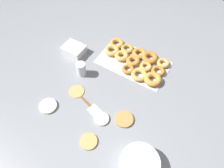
{
  "coord_description": "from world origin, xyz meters",
  "views": [
    {
      "loc": [
        -0.39,
        0.48,
        1.06
      ],
      "look_at": [
        -0.02,
        -0.13,
        0.04
      ],
      "focal_mm": 32.0,
      "sensor_mm": 36.0,
      "label": 1
    }
  ],
  "objects_px": {
    "pancake_1": "(124,119)",
    "spatula": "(94,109)",
    "pancake_3": "(48,106)",
    "donut_tray": "(136,61)",
    "pancake_4": "(77,91)",
    "batter_bowl": "(139,164)",
    "pancake_0": "(102,119)",
    "paper_cup": "(81,69)",
    "pancake_2": "(89,141)",
    "container_stack": "(74,50)"
  },
  "relations": [
    {
      "from": "pancake_2",
      "to": "spatula",
      "type": "relative_size",
      "value": 0.39
    },
    {
      "from": "pancake_1",
      "to": "pancake_3",
      "type": "distance_m",
      "value": 0.46
    },
    {
      "from": "pancake_0",
      "to": "donut_tray",
      "type": "bearing_deg",
      "value": -86.12
    },
    {
      "from": "donut_tray",
      "to": "paper_cup",
      "type": "xyz_separation_m",
      "value": [
        0.26,
        0.28,
        0.03
      ]
    },
    {
      "from": "pancake_3",
      "to": "container_stack",
      "type": "bearing_deg",
      "value": -72.2
    },
    {
      "from": "donut_tray",
      "to": "paper_cup",
      "type": "bearing_deg",
      "value": 46.37
    },
    {
      "from": "pancake_4",
      "to": "container_stack",
      "type": "height_order",
      "value": "container_stack"
    },
    {
      "from": "pancake_1",
      "to": "pancake_4",
      "type": "relative_size",
      "value": 1.08
    },
    {
      "from": "pancake_1",
      "to": "batter_bowl",
      "type": "bearing_deg",
      "value": 135.56
    },
    {
      "from": "pancake_0",
      "to": "batter_bowl",
      "type": "distance_m",
      "value": 0.32
    },
    {
      "from": "pancake_2",
      "to": "paper_cup",
      "type": "xyz_separation_m",
      "value": [
        0.31,
        -0.36,
        0.04
      ]
    },
    {
      "from": "pancake_4",
      "to": "pancake_1",
      "type": "bearing_deg",
      "value": 178.14
    },
    {
      "from": "donut_tray",
      "to": "pancake_1",
      "type": "bearing_deg",
      "value": 108.95
    },
    {
      "from": "pancake_2",
      "to": "donut_tray",
      "type": "distance_m",
      "value": 0.64
    },
    {
      "from": "batter_bowl",
      "to": "spatula",
      "type": "height_order",
      "value": "batter_bowl"
    },
    {
      "from": "pancake_3",
      "to": "pancake_2",
      "type": "bearing_deg",
      "value": 171.61
    },
    {
      "from": "paper_cup",
      "to": "pancake_4",
      "type": "bearing_deg",
      "value": 112.74
    },
    {
      "from": "pancake_2",
      "to": "pancake_3",
      "type": "distance_m",
      "value": 0.33
    },
    {
      "from": "pancake_3",
      "to": "pancake_0",
      "type": "bearing_deg",
      "value": -163.15
    },
    {
      "from": "pancake_3",
      "to": "donut_tray",
      "type": "distance_m",
      "value": 0.65
    },
    {
      "from": "container_stack",
      "to": "paper_cup",
      "type": "bearing_deg",
      "value": 141.13
    },
    {
      "from": "batter_bowl",
      "to": "paper_cup",
      "type": "distance_m",
      "value": 0.68
    },
    {
      "from": "pancake_1",
      "to": "pancake_3",
      "type": "bearing_deg",
      "value": 20.76
    },
    {
      "from": "container_stack",
      "to": "spatula",
      "type": "height_order",
      "value": "container_stack"
    },
    {
      "from": "pancake_3",
      "to": "paper_cup",
      "type": "height_order",
      "value": "paper_cup"
    },
    {
      "from": "pancake_4",
      "to": "batter_bowl",
      "type": "relative_size",
      "value": 0.5
    },
    {
      "from": "pancake_3",
      "to": "donut_tray",
      "type": "bearing_deg",
      "value": -116.0
    },
    {
      "from": "pancake_3",
      "to": "container_stack",
      "type": "relative_size",
      "value": 0.7
    },
    {
      "from": "batter_bowl",
      "to": "donut_tray",
      "type": "bearing_deg",
      "value": -61.31
    },
    {
      "from": "batter_bowl",
      "to": "pancake_4",
      "type": "bearing_deg",
      "value": -19.81
    },
    {
      "from": "pancake_0",
      "to": "donut_tray",
      "type": "distance_m",
      "value": 0.49
    },
    {
      "from": "pancake_3",
      "to": "paper_cup",
      "type": "bearing_deg",
      "value": -94.14
    },
    {
      "from": "pancake_1",
      "to": "spatula",
      "type": "height_order",
      "value": "pancake_1"
    },
    {
      "from": "spatula",
      "to": "container_stack",
      "type": "bearing_deg",
      "value": 156.76
    },
    {
      "from": "donut_tray",
      "to": "spatula",
      "type": "bearing_deg",
      "value": 84.72
    },
    {
      "from": "spatula",
      "to": "pancake_4",
      "type": "bearing_deg",
      "value": 179.41
    },
    {
      "from": "pancake_2",
      "to": "paper_cup",
      "type": "height_order",
      "value": "paper_cup"
    },
    {
      "from": "donut_tray",
      "to": "batter_bowl",
      "type": "relative_size",
      "value": 2.48
    },
    {
      "from": "pancake_1",
      "to": "pancake_2",
      "type": "relative_size",
      "value": 1.12
    },
    {
      "from": "container_stack",
      "to": "spatula",
      "type": "relative_size",
      "value": 0.62
    },
    {
      "from": "pancake_3",
      "to": "spatula",
      "type": "distance_m",
      "value": 0.27
    },
    {
      "from": "pancake_2",
      "to": "batter_bowl",
      "type": "xyz_separation_m",
      "value": [
        -0.28,
        -0.03,
        0.03
      ]
    },
    {
      "from": "pancake_4",
      "to": "container_stack",
      "type": "bearing_deg",
      "value": -50.43
    },
    {
      "from": "container_stack",
      "to": "pancake_3",
      "type": "bearing_deg",
      "value": 107.8
    },
    {
      "from": "pancake_1",
      "to": "paper_cup",
      "type": "height_order",
      "value": "paper_cup"
    },
    {
      "from": "batter_bowl",
      "to": "spatula",
      "type": "xyz_separation_m",
      "value": [
        0.37,
        -0.14,
        -0.03
      ]
    },
    {
      "from": "pancake_2",
      "to": "pancake_4",
      "type": "bearing_deg",
      "value": -41.53
    },
    {
      "from": "pancake_1",
      "to": "paper_cup",
      "type": "relative_size",
      "value": 1.09
    },
    {
      "from": "batter_bowl",
      "to": "spatula",
      "type": "relative_size",
      "value": 0.81
    },
    {
      "from": "donut_tray",
      "to": "container_stack",
      "type": "distance_m",
      "value": 0.45
    }
  ]
}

